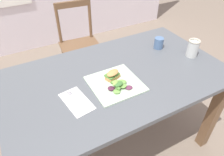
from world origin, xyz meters
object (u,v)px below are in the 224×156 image
at_px(dining_table, 117,88).
at_px(chair_wooden_far, 80,45).
at_px(sandwich_half_front, 113,75).
at_px(mason_jar_iced_tea, 193,49).
at_px(cup_extra_side, 159,43).
at_px(fork_on_napkin, 75,99).
at_px(plate_lunch, 115,84).

distance_m(dining_table, chair_wooden_far, 0.98).
bearing_deg(sandwich_half_front, chair_wooden_far, 81.61).
relative_size(sandwich_half_front, mason_jar_iced_tea, 0.81).
height_order(dining_table, cup_extra_side, cup_extra_side).
height_order(chair_wooden_far, cup_extra_side, chair_wooden_far).
bearing_deg(dining_table, chair_wooden_far, 84.31).
relative_size(sandwich_half_front, fork_on_napkin, 0.54).
bearing_deg(fork_on_napkin, mason_jar_iced_tea, 1.98).
height_order(chair_wooden_far, plate_lunch, chair_wooden_far).
xyz_separation_m(dining_table, mason_jar_iced_tea, (0.58, -0.06, 0.17)).
distance_m(chair_wooden_far, plate_lunch, 1.09).
xyz_separation_m(sandwich_half_front, mason_jar_iced_tea, (0.63, -0.03, 0.02)).
bearing_deg(dining_table, mason_jar_iced_tea, -5.78).
relative_size(fork_on_napkin, mason_jar_iced_tea, 1.49).
relative_size(chair_wooden_far, sandwich_half_front, 8.66).
bearing_deg(dining_table, sandwich_half_front, -147.08).
bearing_deg(chair_wooden_far, sandwich_half_front, -98.39).
xyz_separation_m(chair_wooden_far, plate_lunch, (-0.15, -1.04, 0.30)).
bearing_deg(plate_lunch, fork_on_napkin, -177.38).
distance_m(plate_lunch, sandwich_half_front, 0.06).
distance_m(fork_on_napkin, cup_extra_side, 0.79).
bearing_deg(cup_extra_side, fork_on_napkin, -162.99).
bearing_deg(mason_jar_iced_tea, chair_wooden_far, 115.54).
distance_m(sandwich_half_front, mason_jar_iced_tea, 0.63).
xyz_separation_m(mason_jar_iced_tea, cup_extra_side, (-0.14, 0.20, -0.01)).
relative_size(chair_wooden_far, fork_on_napkin, 4.69).
relative_size(dining_table, mason_jar_iced_tea, 11.47).
distance_m(dining_table, fork_on_napkin, 0.35).
distance_m(dining_table, cup_extra_side, 0.49).
xyz_separation_m(sandwich_half_front, fork_on_napkin, (-0.27, -0.06, -0.03)).
distance_m(fork_on_napkin, mason_jar_iced_tea, 0.90).
bearing_deg(dining_table, fork_on_napkin, -164.23).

